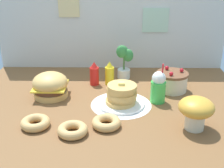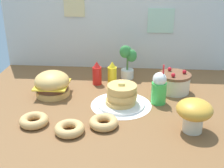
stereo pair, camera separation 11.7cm
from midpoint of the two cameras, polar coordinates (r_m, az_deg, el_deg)
ground_plane at (r=2.29m, az=-2.01°, el=-4.47°), size 2.23×1.74×0.02m
back_wall at (r=2.96m, az=-1.29°, el=11.26°), size 2.23×0.04×0.87m
doily_mat at (r=2.31m, az=0.29°, el=-3.96°), size 0.47×0.47×0.00m
burger at (r=2.47m, az=-13.04°, el=-0.26°), size 0.28×0.28×0.20m
pancake_stack at (r=2.27m, az=0.33°, el=-2.28°), size 0.36×0.36×0.19m
layer_cake at (r=2.56m, az=10.10°, el=0.54°), size 0.27×0.27×0.19m
ketchup_bottle at (r=2.64m, az=-4.67°, el=1.89°), size 0.08×0.08×0.21m
mustard_bottle at (r=2.64m, az=-1.74°, el=1.95°), size 0.08×0.08×0.21m
cream_soda_cup at (r=2.32m, az=7.42°, el=-0.61°), size 0.12×0.12×0.32m
donut_pink_glaze at (r=2.09m, az=-16.00°, el=-7.13°), size 0.20×0.20×0.06m
donut_chocolate at (r=1.96m, az=-9.25°, el=-8.66°), size 0.20×0.20×0.06m
donut_vanilla at (r=2.02m, az=-2.75°, el=-7.37°), size 0.20×0.20×0.06m
potted_plant at (r=2.75m, az=1.11°, el=4.53°), size 0.16×0.13×0.32m
mushroom_stool at (r=2.00m, az=14.16°, el=-4.87°), size 0.23×0.23×0.22m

